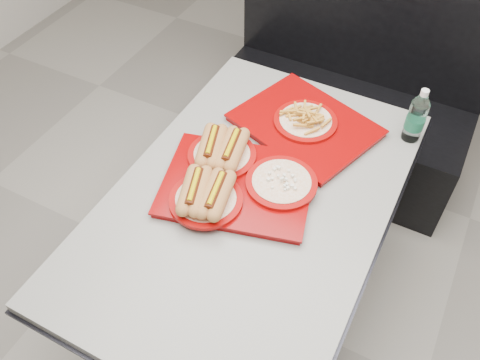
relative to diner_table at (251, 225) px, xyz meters
The scene contains 6 objects.
ground 0.58m from the diner_table, ahead, with size 6.00×6.00×0.00m, color gray.
diner_table is the anchor object (origin of this frame).
booth_bench 1.11m from the diner_table, 90.00° to the left, with size 1.30×0.57×1.35m.
tray_near 0.22m from the diner_table, behind, with size 0.59×0.51×0.11m.
tray_far 0.45m from the diner_table, 86.10° to the left, with size 0.61×0.54×0.10m.
water_bottle 0.73m from the diner_table, 53.30° to the left, with size 0.07×0.07×0.23m.
Camera 1 is at (0.49, -1.02, 2.09)m, focal length 38.00 mm.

